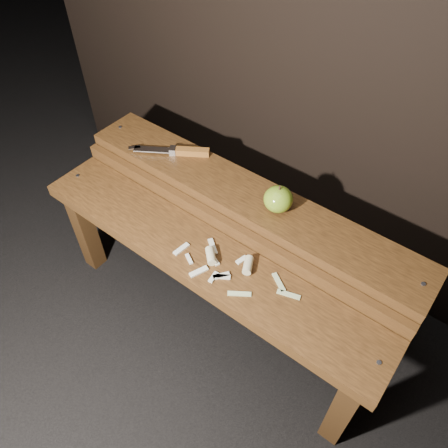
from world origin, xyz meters
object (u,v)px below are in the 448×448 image
Objects in this scene: bench_rear_tier at (244,212)px; knife at (182,151)px; bench_front_tier at (200,268)px; apple at (278,199)px.

knife reaches higher than bench_rear_tier.
bench_front_tier is 1.00× the size of bench_rear_tier.
bench_rear_tier is (0.00, 0.23, 0.06)m from bench_front_tier.
bench_front_tier is 0.23m from bench_rear_tier.
apple is (0.12, 0.00, 0.13)m from bench_rear_tier.
bench_rear_tier is 4.88× the size of knife.
knife is at bearing 174.58° from bench_rear_tier.
knife is (-0.28, 0.03, 0.10)m from bench_rear_tier.
apple is at bearing -3.23° from knife.
bench_front_tier is 0.41m from knife.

